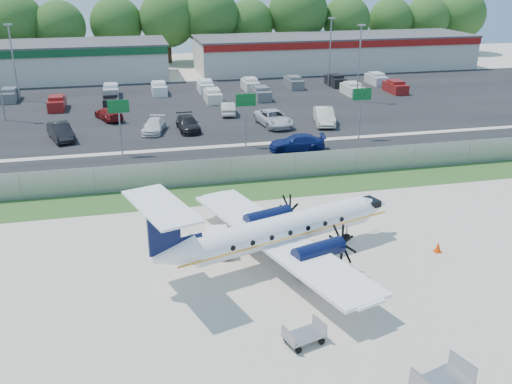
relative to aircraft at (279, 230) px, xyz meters
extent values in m
plane|color=beige|center=(-0.17, -1.27, -1.85)|extent=(170.00, 170.00, 0.00)
cube|color=#2D561E|center=(-0.17, 10.73, -1.84)|extent=(170.00, 4.00, 0.02)
cube|color=black|center=(-0.17, 17.73, -1.84)|extent=(170.00, 8.00, 0.02)
cube|color=black|center=(-0.17, 38.73, -1.84)|extent=(170.00, 32.00, 0.02)
cube|color=gray|center=(-0.17, 12.73, -0.85)|extent=(120.00, 0.02, 1.90)
cube|color=gray|center=(-0.17, 12.73, 0.13)|extent=(120.00, 0.06, 0.06)
cube|color=gray|center=(-0.17, 12.73, -1.80)|extent=(120.00, 0.06, 0.06)
cube|color=beige|center=(-24.17, 60.73, 0.65)|extent=(46.00, 12.00, 5.00)
cube|color=beige|center=(25.83, 60.73, 0.65)|extent=(44.00, 12.00, 5.00)
cube|color=#474749|center=(25.83, 60.73, 3.27)|extent=(44.40, 12.40, 0.24)
cube|color=maroon|center=(25.83, 54.63, 2.65)|extent=(44.00, 0.20, 1.00)
cylinder|color=gray|center=(-8.17, 21.73, 0.65)|extent=(0.14, 0.14, 5.00)
cube|color=#0C5923|center=(-8.17, 21.58, 2.45)|extent=(1.80, 0.08, 1.10)
cylinder|color=gray|center=(2.83, 21.73, 0.65)|extent=(0.14, 0.14, 5.00)
cube|color=#0C5923|center=(2.83, 21.58, 2.45)|extent=(1.80, 0.08, 1.10)
cylinder|color=gray|center=(13.83, 21.73, 0.65)|extent=(0.14, 0.14, 5.00)
cube|color=#0C5923|center=(13.83, 21.58, 2.45)|extent=(1.80, 0.08, 1.10)
cylinder|color=gray|center=(19.83, 36.73, 2.65)|extent=(0.18, 0.18, 9.00)
cube|color=gray|center=(19.83, 36.73, 7.15)|extent=(0.90, 0.35, 0.18)
cylinder|color=gray|center=(-20.17, 46.73, 2.65)|extent=(0.18, 0.18, 9.00)
cube|color=gray|center=(-20.17, 46.73, 7.15)|extent=(0.90, 0.35, 0.18)
cylinder|color=gray|center=(19.83, 46.73, 2.65)|extent=(0.18, 0.18, 9.00)
cube|color=gray|center=(19.83, 46.73, 7.15)|extent=(0.90, 0.35, 0.18)
cylinder|color=white|center=(0.33, 0.10, 0.00)|extent=(10.73, 4.79, 1.63)
cone|color=white|center=(6.35, 2.00, 0.00)|extent=(2.29, 2.13, 1.63)
cone|color=white|center=(-5.86, -1.85, 0.17)|extent=(2.62, 2.23, 1.63)
cube|color=black|center=(6.19, 1.95, 0.30)|extent=(1.07, 1.30, 0.39)
cube|color=white|center=(-0.08, -0.03, -0.47)|extent=(7.17, 15.25, 0.19)
cylinder|color=#080F32|center=(1.57, -2.12, -0.34)|extent=(3.07, 1.78, 0.95)
cylinder|color=#080F32|center=(0.07, 2.63, -0.34)|extent=(3.07, 1.78, 0.95)
cube|color=#080F32|center=(-6.27, -1.98, 1.63)|extent=(1.60, 0.64, 2.49)
cube|color=white|center=(-6.35, -2.00, 2.88)|extent=(3.57, 5.70, 0.12)
cylinder|color=gray|center=(4.59, 1.45, -1.29)|extent=(0.10, 0.10, 1.12)
cylinder|color=black|center=(4.59, 1.45, -1.61)|extent=(0.51, 0.29, 0.48)
cylinder|color=black|center=(0.67, -2.40, -1.57)|extent=(0.63, 0.49, 0.55)
cylinder|color=black|center=(-0.83, 2.35, -1.57)|extent=(0.63, 0.49, 0.55)
cube|color=white|center=(-3.71, 1.64, -1.25)|extent=(2.88, 1.89, 0.77)
cube|color=white|center=(-3.17, 1.58, -0.64)|extent=(1.33, 1.53, 0.55)
cube|color=black|center=(-2.68, 1.54, -0.62)|extent=(0.31, 1.22, 0.44)
cylinder|color=black|center=(-4.77, 0.88, -1.52)|extent=(0.68, 0.30, 0.66)
cylinder|color=black|center=(-4.61, 2.58, -1.52)|extent=(0.68, 0.30, 0.66)
cylinder|color=black|center=(-2.81, 0.69, -1.52)|extent=(0.68, 0.30, 0.66)
cylinder|color=black|center=(-2.65, 2.39, -1.52)|extent=(0.68, 0.30, 0.66)
cube|color=gray|center=(-0.88, -7.46, -1.46)|extent=(1.94, 1.49, 0.10)
cube|color=gray|center=(-1.66, -7.70, -1.20)|extent=(0.37, 1.00, 0.51)
cube|color=gray|center=(-0.10, -7.22, -1.20)|extent=(0.37, 1.00, 0.51)
cylinder|color=black|center=(-1.31, -8.09, -1.69)|extent=(0.33, 0.19, 0.31)
cylinder|color=black|center=(-1.59, -7.19, -1.69)|extent=(0.33, 0.19, 0.31)
cylinder|color=black|center=(-0.17, -7.74, -1.69)|extent=(0.33, 0.19, 0.31)
cylinder|color=black|center=(-0.44, -6.83, -1.69)|extent=(0.33, 0.19, 0.31)
cube|color=gray|center=(3.28, -11.65, -1.35)|extent=(2.49, 1.90, 0.13)
cube|color=gray|center=(4.28, -11.35, -1.02)|extent=(0.47, 1.29, 0.66)
cylinder|color=black|center=(3.84, -10.85, -1.65)|extent=(0.42, 0.24, 0.40)
cone|color=#ED3C07|center=(9.16, -1.05, -1.55)|extent=(0.40, 0.40, 0.61)
cube|color=#ED3C07|center=(9.16, -1.05, -1.83)|extent=(0.43, 0.43, 0.03)
cone|color=#ED3C07|center=(3.81, 3.94, -1.61)|extent=(0.32, 0.32, 0.47)
cube|color=#ED3C07|center=(3.81, 3.94, -1.83)|extent=(0.33, 0.33, 0.03)
imported|color=navy|center=(6.99, 19.47, -1.85)|extent=(5.20, 2.76, 1.43)
imported|color=black|center=(-13.71, 27.71, -1.85)|extent=(3.06, 5.20, 1.62)
imported|color=silver|center=(-5.00, 28.41, -1.85)|extent=(2.89, 4.84, 1.31)
imported|color=black|center=(-1.65, 28.31, -1.85)|extent=(2.19, 4.95, 1.41)
imported|color=silver|center=(7.15, 28.18, -1.85)|extent=(3.32, 6.00, 1.59)
imported|color=beige|center=(12.39, 27.53, -1.85)|extent=(2.93, 5.50, 1.72)
imported|color=maroon|center=(-9.37, 34.57, -1.85)|extent=(3.46, 5.08, 1.37)
imported|color=beige|center=(3.45, 34.01, -1.85)|extent=(1.99, 4.36, 1.39)
camera|label=1|loc=(-7.58, -27.06, 13.32)|focal=40.00mm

